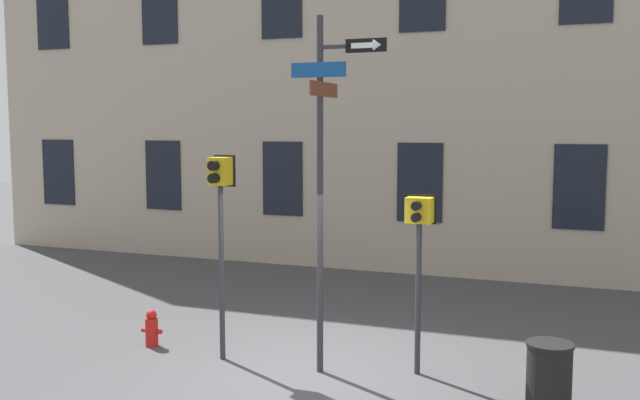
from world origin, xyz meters
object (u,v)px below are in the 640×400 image
pedestrian_signal_left (220,203)px  pedestrian_signal_right (419,233)px  trash_bin (549,377)px  fire_hydrant (152,329)px  street_sign_pole (325,166)px

pedestrian_signal_left → pedestrian_signal_right: bearing=8.3°
pedestrian_signal_left → pedestrian_signal_right: size_ratio=1.21×
pedestrian_signal_right → trash_bin: size_ratio=2.96×
pedestrian_signal_left → fire_hydrant: bearing=173.5°
trash_bin → pedestrian_signal_right: bearing=158.4°
street_sign_pole → pedestrian_signal_left: 1.71m
fire_hydrant → trash_bin: bearing=-4.3°
pedestrian_signal_right → street_sign_pole: bearing=-161.7°
pedestrian_signal_left → fire_hydrant: 2.45m
fire_hydrant → street_sign_pole: bearing=-2.8°
trash_bin → street_sign_pole: bearing=174.3°
street_sign_pole → trash_bin: 3.90m
fire_hydrant → trash_bin: 5.97m
street_sign_pole → fire_hydrant: (-2.95, 0.14, -2.61)m
pedestrian_signal_right → fire_hydrant: (-4.17, -0.26, -1.70)m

